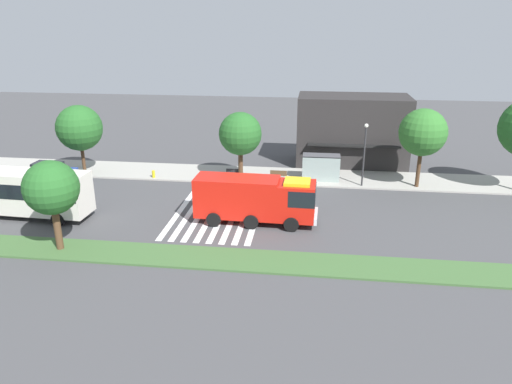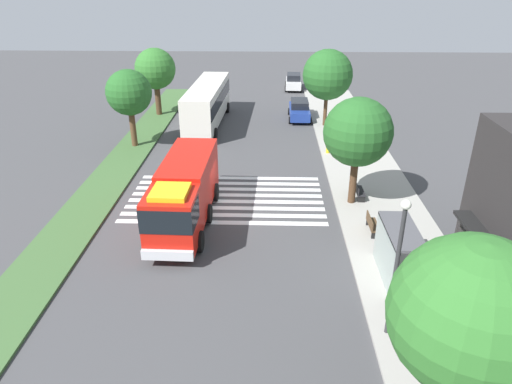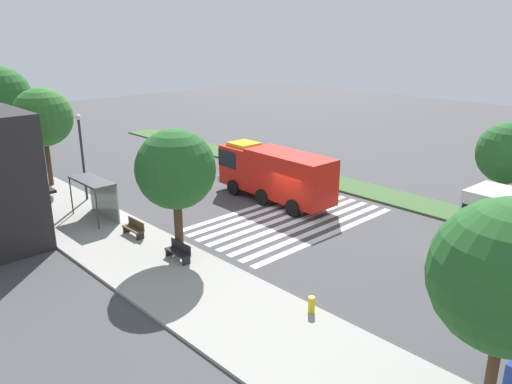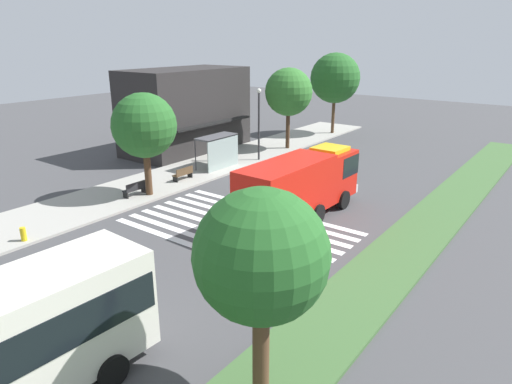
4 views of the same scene
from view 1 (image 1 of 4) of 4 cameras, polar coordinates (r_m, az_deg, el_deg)
The scene contains 17 objects.
ground_plane at distance 38.69m, azimuth -3.08°, elevation -2.30°, with size 120.00×120.00×0.00m, color #424244.
sidewalk at distance 47.40m, azimuth -1.09°, elevation 2.06°, with size 60.00×5.35×0.14m, color #9E9B93.
median_strip at distance 31.34m, azimuth -5.75°, elevation -7.85°, with size 60.00×3.00×0.14m, color #3D6033.
crosswalk at distance 38.85m, azimuth -4.41°, elevation -2.22°, with size 6.75×12.14×0.01m.
fire_truck at distance 35.78m, azimuth 0.30°, elevation -0.70°, with size 9.28×2.98×3.55m.
parked_car_mid at distance 49.74m, azimuth -23.35°, elevation 2.27°, with size 4.66×2.12×1.79m.
transit_bus at distance 41.45m, azimuth -26.91°, elevation 0.24°, with size 12.07×3.25×3.69m.
bus_stop_shelter at distance 45.33m, azimuth 7.79°, elevation 3.44°, with size 3.50×1.40×2.46m.
bench_near_shelter at distance 45.82m, azimuth 2.71°, elevation 2.09°, with size 1.60×0.50×0.90m.
bench_west_of_shelter at distance 46.32m, azimuth -2.56°, elevation 2.29°, with size 1.60×0.50×0.90m.
street_lamp at distance 44.19m, azimuth 12.82°, elevation 4.98°, with size 0.36×0.36×5.79m.
storefront_building at distance 51.48m, azimuth 11.40°, elevation 7.20°, with size 11.36×6.48×7.23m.
sidewalk_tree_far_west at distance 49.56m, azimuth -20.34°, elevation 7.17°, with size 4.40×4.40×6.78m.
sidewalk_tree_west at distance 44.65m, azimuth -1.89°, elevation 6.94°, with size 4.00×4.00×6.47m.
sidewalk_tree_center at distance 44.99m, azimuth 19.30°, elevation 6.71°, with size 4.21×4.21×7.16m.
median_tree_west at distance 33.30m, azimuth -23.25°, elevation 0.42°, with size 3.54×3.54×6.09m.
fire_hydrant at distance 47.31m, azimuth -12.13°, elevation 2.11°, with size 0.28×0.28×0.70m, color gold.
Camera 1 is at (6.53, -35.21, 14.64)m, focal length 33.52 mm.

